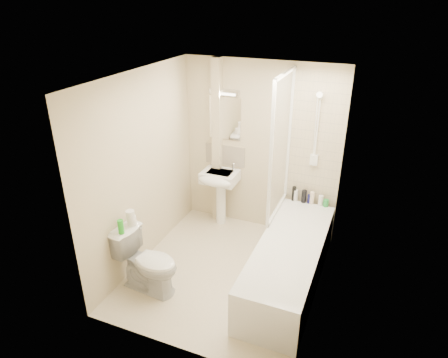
% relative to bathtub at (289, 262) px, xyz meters
% --- Properties ---
extents(floor, '(2.50, 2.50, 0.00)m').
position_rel_bathtub_xyz_m(floor, '(-0.75, -0.11, -0.29)').
color(floor, beige).
rests_on(floor, ground).
extents(wall_back, '(2.20, 0.02, 2.40)m').
position_rel_bathtub_xyz_m(wall_back, '(-0.75, 1.14, 0.91)').
color(wall_back, beige).
rests_on(wall_back, ground).
extents(wall_left, '(0.02, 2.50, 2.40)m').
position_rel_bathtub_xyz_m(wall_left, '(-1.85, -0.11, 0.91)').
color(wall_left, beige).
rests_on(wall_left, ground).
extents(wall_right, '(0.02, 2.50, 2.40)m').
position_rel_bathtub_xyz_m(wall_right, '(0.35, -0.11, 0.91)').
color(wall_right, beige).
rests_on(wall_right, ground).
extents(ceiling, '(2.20, 2.50, 0.02)m').
position_rel_bathtub_xyz_m(ceiling, '(-0.75, -0.11, 2.11)').
color(ceiling, white).
rests_on(ceiling, wall_back).
extents(tile_back, '(0.70, 0.01, 1.75)m').
position_rel_bathtub_xyz_m(tile_back, '(0.00, 1.12, 1.14)').
color(tile_back, beige).
rests_on(tile_back, wall_back).
extents(tile_right, '(0.01, 2.10, 1.75)m').
position_rel_bathtub_xyz_m(tile_right, '(0.34, 0.00, 1.14)').
color(tile_right, beige).
rests_on(tile_right, wall_right).
extents(pipe_boxing, '(0.12, 0.12, 2.40)m').
position_rel_bathtub_xyz_m(pipe_boxing, '(-1.37, 1.08, 0.91)').
color(pipe_boxing, beige).
rests_on(pipe_boxing, ground).
extents(splashback, '(0.60, 0.02, 0.30)m').
position_rel_bathtub_xyz_m(splashback, '(-1.27, 1.13, 0.74)').
color(splashback, beige).
rests_on(splashback, wall_back).
extents(mirror, '(0.46, 0.01, 0.60)m').
position_rel_bathtub_xyz_m(mirror, '(-1.27, 1.12, 1.29)').
color(mirror, white).
rests_on(mirror, wall_back).
extents(strip_light, '(0.42, 0.07, 0.07)m').
position_rel_bathtub_xyz_m(strip_light, '(-1.27, 1.10, 1.66)').
color(strip_light, silver).
rests_on(strip_light, wall_back).
extents(bathtub, '(0.70, 2.10, 0.55)m').
position_rel_bathtub_xyz_m(bathtub, '(0.00, 0.00, 0.00)').
color(bathtub, white).
rests_on(bathtub, ground).
extents(shower_screen, '(0.04, 0.92, 1.80)m').
position_rel_bathtub_xyz_m(shower_screen, '(-0.35, 0.68, 1.16)').
color(shower_screen, white).
rests_on(shower_screen, bathtub).
extents(shower_fixture, '(0.10, 0.16, 0.99)m').
position_rel_bathtub_xyz_m(shower_fixture, '(-0.00, 1.08, 1.26)').
color(shower_fixture, white).
rests_on(shower_fixture, wall_back).
extents(pedestal_sink, '(0.50, 0.47, 0.97)m').
position_rel_bathtub_xyz_m(pedestal_sink, '(-1.27, 0.90, 0.39)').
color(pedestal_sink, white).
rests_on(pedestal_sink, ground).
extents(bottle_black_a, '(0.05, 0.05, 0.21)m').
position_rel_bathtub_xyz_m(bottle_black_a, '(-0.22, 1.05, 0.36)').
color(bottle_black_a, black).
rests_on(bottle_black_a, bathtub).
extents(bottle_white_a, '(0.06, 0.06, 0.16)m').
position_rel_bathtub_xyz_m(bottle_white_a, '(-0.19, 1.05, 0.34)').
color(bottle_white_a, white).
rests_on(bottle_white_a, bathtub).
extents(bottle_black_b, '(0.07, 0.07, 0.18)m').
position_rel_bathtub_xyz_m(bottle_black_b, '(-0.08, 1.05, 0.35)').
color(bottle_black_b, black).
rests_on(bottle_black_b, bathtub).
extents(bottle_blue, '(0.05, 0.05, 0.13)m').
position_rel_bathtub_xyz_m(bottle_blue, '(-0.00, 1.05, 0.32)').
color(bottle_blue, '#131252').
rests_on(bottle_blue, bathtub).
extents(bottle_cream, '(0.06, 0.06, 0.17)m').
position_rel_bathtub_xyz_m(bottle_cream, '(0.03, 1.05, 0.35)').
color(bottle_cream, beige).
rests_on(bottle_cream, bathtub).
extents(bottle_white_b, '(0.06, 0.06, 0.14)m').
position_rel_bathtub_xyz_m(bottle_white_b, '(0.15, 1.05, 0.33)').
color(bottle_white_b, white).
rests_on(bottle_white_b, bathtub).
extents(bottle_green, '(0.07, 0.07, 0.09)m').
position_rel_bathtub_xyz_m(bottle_green, '(0.22, 1.05, 0.31)').
color(bottle_green, green).
rests_on(bottle_green, bathtub).
extents(toilet, '(0.56, 0.82, 0.75)m').
position_rel_bathtub_xyz_m(toilet, '(-1.47, -0.71, 0.09)').
color(toilet, white).
rests_on(toilet, ground).
extents(toilet_roll_lower, '(0.11, 0.11, 0.11)m').
position_rel_bathtub_xyz_m(toilet_roll_lower, '(-1.71, -0.61, 0.52)').
color(toilet_roll_lower, white).
rests_on(toilet_roll_lower, toilet).
extents(toilet_roll_upper, '(0.10, 0.10, 0.11)m').
position_rel_bathtub_xyz_m(toilet_roll_upper, '(-1.68, -0.66, 0.62)').
color(toilet_roll_upper, white).
rests_on(toilet_roll_upper, toilet_roll_lower).
extents(green_bottle, '(0.06, 0.06, 0.16)m').
position_rel_bathtub_xyz_m(green_bottle, '(-1.72, -0.80, 0.54)').
color(green_bottle, green).
rests_on(green_bottle, toilet).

